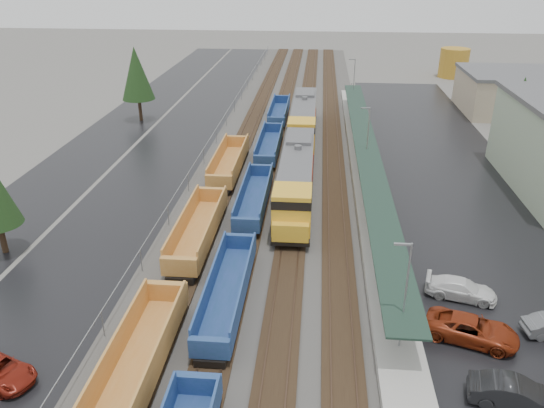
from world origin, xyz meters
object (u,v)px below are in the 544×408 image
Objects in this scene: parked_car_east_a at (515,394)px; parked_car_east_c at (461,289)px; locomotive_lead at (296,179)px; well_string_yellow at (138,362)px; storage_tank at (454,63)px; parked_car_east_b at (472,329)px; locomotive_trail at (304,120)px; well_string_blue at (243,237)px.

parked_car_east_c is (-0.56, 10.31, -0.09)m from parked_car_east_a.
locomotive_lead is 0.28× the size of well_string_yellow.
parked_car_east_b is at bearing -101.27° from storage_tank.
parked_car_east_a is at bearing -74.06° from locomotive_trail.
parked_car_east_a is at bearing -62.58° from locomotive_lead.
parked_car_east_a is at bearing -0.47° from well_string_yellow.
parked_car_east_a is (13.35, -25.74, -1.81)m from locomotive_lead.
storage_tank is at bearing 56.33° from locomotive_trail.
parked_car_east_a reaches higher than parked_car_east_b.
locomotive_trail is at bearing 82.59° from well_string_blue.
parked_car_east_b is (-17.01, -85.31, -2.11)m from storage_tank.
locomotive_lead reaches higher than parked_car_east_a.
locomotive_lead is at bearing 72.62° from well_string_yellow.
well_string_blue is at bearing 58.58° from parked_car_east_a.
storage_tank is (37.39, 90.67, 1.69)m from well_string_yellow.
well_string_yellow is 98.09m from storage_tank.
well_string_yellow reaches higher than parked_car_east_a.
locomotive_lead is 3.79× the size of parked_car_east_b.
locomotive_trail is at bearing 90.00° from locomotive_lead.
locomotive_lead is 23.76m from parked_car_east_b.
locomotive_lead and locomotive_trail have the same top height.
well_string_yellow reaches higher than parked_car_east_c.
parked_car_east_a is 5.62m from parked_car_east_b.
parked_car_east_c is at bearing -70.65° from locomotive_trail.
parked_car_east_c is (0.41, 4.78, -0.08)m from parked_car_east_b.
storage_tank reaches higher than parked_car_east_c.
storage_tank reaches higher than parked_car_east_a.
locomotive_trail is at bearing -123.67° from storage_tank.
well_string_yellow is 13.73× the size of parked_car_east_b.
well_string_blue is (-4.00, -9.75, -1.49)m from locomotive_lead.
well_string_blue is at bearing 75.81° from well_string_yellow.
parked_car_east_c is (12.79, -15.42, -1.90)m from locomotive_lead.
well_string_blue is at bearing -114.04° from storage_tank.
well_string_blue is (-4.00, -30.75, -1.49)m from locomotive_trail.
locomotive_trail is (0.00, 21.00, 0.00)m from locomotive_lead.
storage_tank is at bearing 65.71° from locomotive_lead.
well_string_blue is 23.60m from parked_car_east_a.
parked_car_east_b is 1.16× the size of parked_car_east_c.
locomotive_trail is 47.27m from well_string_yellow.
well_string_yellow is at bearing -107.38° from locomotive_lead.
locomotive_lead is 29.05m from parked_car_east_a.
well_string_blue is 16.12× the size of parked_car_east_b.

